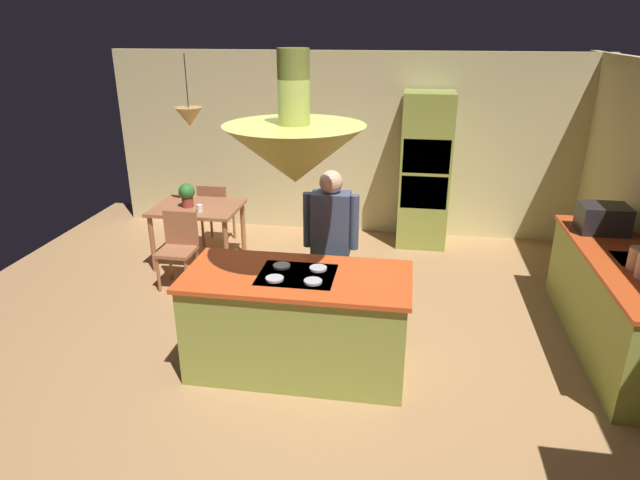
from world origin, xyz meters
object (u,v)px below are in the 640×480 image
object	(u,v)px
chair_facing_island	(179,244)
cup_on_table	(200,208)
person_at_island	(331,242)
microwave_on_counter	(603,218)
dining_table	(198,214)
oven_tower	(425,171)
canister_tea	(636,258)
chair_by_back_wall	(215,210)
kitchen_island	(298,322)
potted_plant_on_table	(187,194)

from	to	relation	value
chair_facing_island	cup_on_table	distance (m)	0.54
person_at_island	microwave_on_counter	world-z (taller)	person_at_island
dining_table	person_at_island	world-z (taller)	person_at_island
oven_tower	chair_facing_island	xyz separation A→B (m)	(-2.80, -1.78, -0.53)
chair_facing_island	canister_tea	world-z (taller)	canister_tea
oven_tower	person_at_island	world-z (taller)	oven_tower
chair_facing_island	microwave_on_counter	world-z (taller)	microwave_on_counter
chair_by_back_wall	cup_on_table	bearing A→B (deg)	97.96
oven_tower	dining_table	bearing A→B (deg)	-157.79
kitchen_island	dining_table	xyz separation A→B (m)	(-1.70, 2.10, 0.19)
person_at_island	chair_facing_island	world-z (taller)	person_at_island
dining_table	canister_tea	xyz separation A→B (m)	(4.54, -1.52, 0.36)
kitchen_island	cup_on_table	size ratio (longest dim) A/B	21.36
chair_facing_island	canister_tea	xyz separation A→B (m)	(4.54, -0.89, 0.51)
oven_tower	cup_on_table	bearing A→B (deg)	-153.28
person_at_island	cup_on_table	size ratio (longest dim) A/B	18.19
dining_table	cup_on_table	bearing A→B (deg)	-60.36
chair_by_back_wall	potted_plant_on_table	xyz separation A→B (m)	(-0.10, -0.68, 0.42)
chair_by_back_wall	potted_plant_on_table	distance (m)	0.81
dining_table	cup_on_table	world-z (taller)	cup_on_table
chair_facing_island	potted_plant_on_table	xyz separation A→B (m)	(-0.10, 0.59, 0.42)
chair_by_back_wall	canister_tea	world-z (taller)	canister_tea
dining_table	canister_tea	distance (m)	4.80
canister_tea	microwave_on_counter	xyz separation A→B (m)	(0.00, 0.92, 0.04)
cup_on_table	microwave_on_counter	bearing A→B (deg)	-5.07
kitchen_island	chair_by_back_wall	size ratio (longest dim) A/B	2.21
chair_facing_island	kitchen_island	bearing A→B (deg)	-40.74
kitchen_island	canister_tea	xyz separation A→B (m)	(2.84, 0.58, 0.55)
dining_table	person_at_island	xyz separation A→B (m)	(1.88, -1.38, 0.28)
dining_table	potted_plant_on_table	distance (m)	0.30
chair_by_back_wall	cup_on_table	world-z (taller)	chair_by_back_wall
kitchen_island	canister_tea	distance (m)	2.95
canister_tea	chair_by_back_wall	bearing A→B (deg)	154.56
oven_tower	canister_tea	xyz separation A→B (m)	(1.74, -2.67, -0.02)
microwave_on_counter	kitchen_island	bearing A→B (deg)	-152.15
oven_tower	chair_facing_island	size ratio (longest dim) A/B	2.38
oven_tower	microwave_on_counter	size ratio (longest dim) A/B	4.51
person_at_island	microwave_on_counter	bearing A→B (deg)	16.37
oven_tower	canister_tea	distance (m)	3.18
chair_by_back_wall	microwave_on_counter	world-z (taller)	microwave_on_counter
person_at_island	chair_facing_island	size ratio (longest dim) A/B	1.88
dining_table	chair_by_back_wall	distance (m)	0.65
potted_plant_on_table	cup_on_table	size ratio (longest dim) A/B	3.33
kitchen_island	dining_table	distance (m)	2.71
person_at_island	chair_facing_island	distance (m)	2.07
oven_tower	microwave_on_counter	bearing A→B (deg)	-45.04
oven_tower	cup_on_table	distance (m)	3.01
oven_tower	potted_plant_on_table	bearing A→B (deg)	-157.66
chair_facing_island	chair_by_back_wall	distance (m)	1.27
chair_facing_island	cup_on_table	world-z (taller)	chair_facing_island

